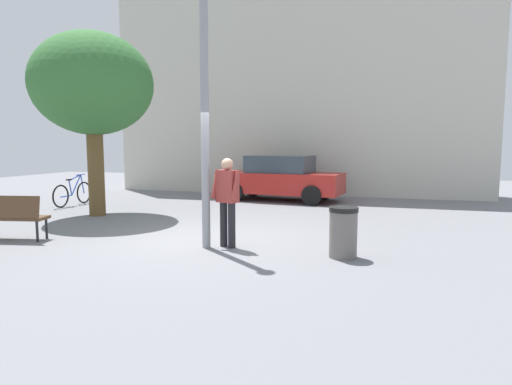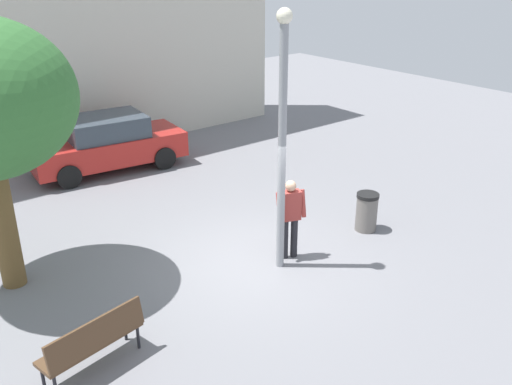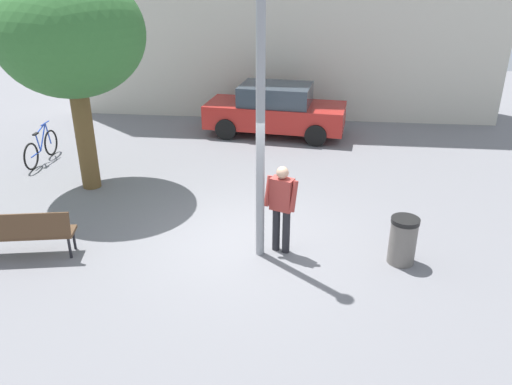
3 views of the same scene
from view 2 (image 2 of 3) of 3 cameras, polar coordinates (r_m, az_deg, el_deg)
ground_plane at (r=11.41m, az=-0.32°, el=-6.93°), size 36.00×36.00×0.00m
lamppost at (r=10.16m, az=2.68°, el=5.98°), size 0.28×0.28×4.89m
person_by_lamppost at (r=11.13m, az=3.47°, el=-2.17°), size 0.63×0.44×1.67m
park_bench at (r=8.76m, az=-16.12°, el=-14.10°), size 1.66×0.77×0.92m
parked_car_red at (r=16.42m, az=-14.82°, el=4.85°), size 4.36×2.18×1.55m
trash_bin at (r=12.68m, az=11.13°, el=-1.92°), size 0.49×0.49×0.87m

